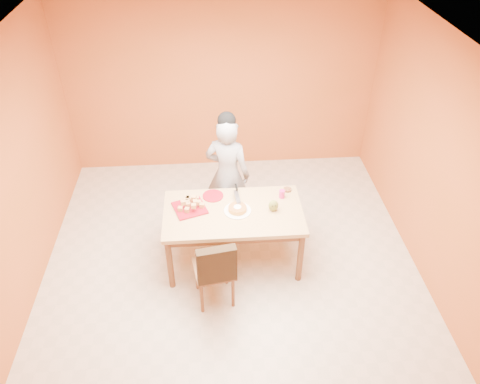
{
  "coord_description": "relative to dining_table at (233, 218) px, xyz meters",
  "views": [
    {
      "loc": [
        -0.19,
        -3.84,
        4.16
      ],
      "look_at": [
        0.11,
        0.3,
        1.04
      ],
      "focal_mm": 35.0,
      "sensor_mm": 36.0,
      "label": 1
    }
  ],
  "objects": [
    {
      "name": "cake_server",
      "position": [
        0.06,
        0.18,
        0.16
      ],
      "size": [
        0.07,
        0.27,
        0.01
      ],
      "primitive_type": "cube",
      "rotation": [
        0.0,
        0.0,
        0.09
      ],
      "color": "silver",
      "rests_on": "sponge_cake"
    },
    {
      "name": "white_cake_plate",
      "position": [
        0.05,
        0.0,
        0.1
      ],
      "size": [
        0.37,
        0.37,
        0.01
      ],
      "primitive_type": "cylinder",
      "rotation": [
        0.0,
        0.0,
        -0.19
      ],
      "color": "white",
      "rests_on": "dining_table"
    },
    {
      "name": "wall_left",
      "position": [
        -2.29,
        -0.31,
        0.68
      ],
      "size": [
        0.0,
        5.0,
        5.0
      ],
      "primitive_type": "plane",
      "rotation": [
        1.57,
        0.0,
        1.57
      ],
      "color": "#C25D2C",
      "rests_on": "floor"
    },
    {
      "name": "sponge_cake",
      "position": [
        0.05,
        0.0,
        0.13
      ],
      "size": [
        0.26,
        0.26,
        0.05
      ],
      "primitive_type": "cylinder",
      "rotation": [
        0.0,
        0.0,
        0.3
      ],
      "color": "#EE9B3D",
      "rests_on": "white_cake_plate"
    },
    {
      "name": "egg_ornament",
      "position": [
        0.46,
        -0.02,
        0.17
      ],
      "size": [
        0.12,
        0.1,
        0.14
      ],
      "primitive_type": "ellipsoid",
      "rotation": [
        0.0,
        0.0,
        -0.04
      ],
      "color": "olive",
      "rests_on": "dining_table"
    },
    {
      "name": "floor",
      "position": [
        -0.04,
        -0.31,
        -0.67
      ],
      "size": [
        5.0,
        5.0,
        0.0
      ],
      "primitive_type": "plane",
      "color": "beige",
      "rests_on": "ground"
    },
    {
      "name": "pastry_platter",
      "position": [
        -0.5,
        0.09,
        0.1
      ],
      "size": [
        0.44,
        0.44,
        0.02
      ],
      "primitive_type": "cube",
      "rotation": [
        0.0,
        0.0,
        0.33
      ],
      "color": "maroon",
      "rests_on": "dining_table"
    },
    {
      "name": "person",
      "position": [
        -0.03,
        0.7,
        0.12
      ],
      "size": [
        0.67,
        0.56,
        1.58
      ],
      "primitive_type": "imported",
      "rotation": [
        0.0,
        0.0,
        2.78
      ],
      "color": "gray",
      "rests_on": "floor"
    },
    {
      "name": "wall_right",
      "position": [
        2.21,
        -0.31,
        0.68
      ],
      "size": [
        0.0,
        5.0,
        5.0
      ],
      "primitive_type": "plane",
      "rotation": [
        1.57,
        0.0,
        -1.57
      ],
      "color": "#C25D2C",
      "rests_on": "floor"
    },
    {
      "name": "pastry_pile",
      "position": [
        -0.5,
        0.09,
        0.17
      ],
      "size": [
        0.31,
        0.31,
        0.1
      ],
      "primitive_type": null,
      "color": "#E4AF61",
      "rests_on": "pastry_platter"
    },
    {
      "name": "red_dinner_plate",
      "position": [
        -0.22,
        0.3,
        0.1
      ],
      "size": [
        0.27,
        0.27,
        0.01
      ],
      "primitive_type": "cylinder",
      "rotation": [
        0.0,
        0.0,
        -0.08
      ],
      "color": "maroon",
      "rests_on": "dining_table"
    },
    {
      "name": "magenta_glass",
      "position": [
        0.59,
        0.22,
        0.14
      ],
      "size": [
        0.07,
        0.07,
        0.1
      ],
      "primitive_type": "cylinder",
      "rotation": [
        0.0,
        0.0,
        -0.06
      ],
      "color": "#D21F78",
      "rests_on": "dining_table"
    },
    {
      "name": "wall_back",
      "position": [
        -0.04,
        2.19,
        0.68
      ],
      "size": [
        4.5,
        0.0,
        4.5
      ],
      "primitive_type": "plane",
      "rotation": [
        1.57,
        0.0,
        0.0
      ],
      "color": "#C25D2C",
      "rests_on": "floor"
    },
    {
      "name": "dining_chair",
      "position": [
        -0.25,
        -0.61,
        -0.18
      ],
      "size": [
        0.5,
        0.56,
        0.93
      ],
      "rotation": [
        0.0,
        0.0,
        0.16
      ],
      "color": "brown",
      "rests_on": "floor"
    },
    {
      "name": "ceiling",
      "position": [
        -0.04,
        -0.31,
        2.03
      ],
      "size": [
        5.0,
        5.0,
        0.0
      ],
      "primitive_type": "plane",
      "rotation": [
        3.14,
        0.0,
        0.0
      ],
      "color": "white",
      "rests_on": "wall_back"
    },
    {
      "name": "dining_table",
      "position": [
        0.0,
        0.0,
        0.0
      ],
      "size": [
        1.6,
        0.9,
        0.76
      ],
      "color": "tan",
      "rests_on": "floor"
    },
    {
      "name": "checker_tin",
      "position": [
        0.68,
        0.35,
        0.11
      ],
      "size": [
        0.11,
        0.11,
        0.03
      ],
      "primitive_type": "cylinder",
      "rotation": [
        0.0,
        0.0,
        -0.2
      ],
      "color": "#3E1B11",
      "rests_on": "dining_table"
    }
  ]
}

